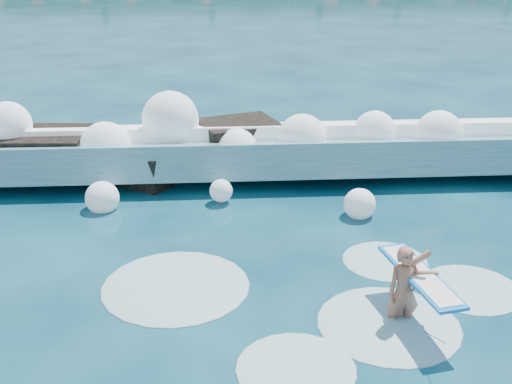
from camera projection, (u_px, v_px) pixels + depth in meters
ground at (187, 288)px, 12.68m from camera, size 200.00×200.00×0.00m
breaking_wave at (206, 154)px, 18.44m from camera, size 19.37×2.96×1.67m
rock_cluster at (134, 155)px, 18.69m from camera, size 8.40×3.59×1.53m
surfer_with_board at (407, 288)px, 11.44m from camera, size 1.11×2.93×1.75m
wave_spray at (200, 138)px, 18.06m from camera, size 14.79×4.96×2.47m
surf_foam at (317, 304)px, 12.15m from camera, size 9.66×5.40×0.15m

